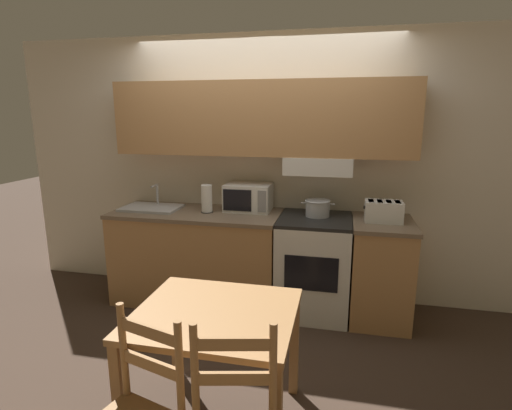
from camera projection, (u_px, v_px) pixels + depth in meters
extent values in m
plane|color=#3D2D23|center=(263.00, 290.00, 4.20)|extent=(16.00, 16.00, 0.00)
cube|color=silver|center=(264.00, 169.00, 3.94)|extent=(5.16, 0.05, 2.55)
cube|color=tan|center=(261.00, 119.00, 3.65)|extent=(2.76, 0.32, 0.67)
cube|color=white|center=(318.00, 165.00, 3.64)|extent=(0.61, 0.34, 0.16)
cube|color=tan|center=(198.00, 258.00, 3.91)|extent=(1.58, 0.67, 0.87)
cube|color=#75604C|center=(196.00, 213.00, 3.81)|extent=(1.60, 0.69, 0.04)
cube|color=tan|center=(380.00, 272.00, 3.55)|extent=(0.50, 0.67, 0.87)
cube|color=#75604C|center=(384.00, 224.00, 3.45)|extent=(0.52, 0.69, 0.04)
cube|color=white|center=(314.00, 267.00, 3.68)|extent=(0.64, 0.66, 0.87)
cube|color=black|center=(315.00, 219.00, 3.58)|extent=(0.64, 0.66, 0.03)
cube|color=black|center=(311.00, 274.00, 3.34)|extent=(0.45, 0.01, 0.30)
cylinder|color=black|center=(298.00, 221.00, 3.48)|extent=(0.09, 0.09, 0.01)
cylinder|color=black|center=(331.00, 223.00, 3.42)|extent=(0.09, 0.09, 0.01)
cylinder|color=black|center=(301.00, 214.00, 3.73)|extent=(0.09, 0.09, 0.01)
cylinder|color=black|center=(332.00, 215.00, 3.67)|extent=(0.09, 0.09, 0.01)
cylinder|color=#B7BABF|center=(318.00, 208.00, 3.62)|extent=(0.22, 0.22, 0.15)
torus|color=#B7BABF|center=(318.00, 201.00, 3.60)|extent=(0.23, 0.23, 0.01)
cylinder|color=#B7BABF|center=(304.00, 203.00, 3.63)|extent=(0.05, 0.01, 0.01)
cylinder|color=#B7BABF|center=(332.00, 204.00, 3.58)|extent=(0.05, 0.01, 0.01)
cube|color=white|center=(248.00, 197.00, 3.82)|extent=(0.43, 0.32, 0.26)
cube|color=black|center=(237.00, 200.00, 3.69)|extent=(0.27, 0.01, 0.20)
cube|color=gray|center=(262.00, 201.00, 3.64)|extent=(0.08, 0.01, 0.20)
cube|color=white|center=(384.00, 211.00, 3.43)|extent=(0.31, 0.20, 0.18)
cube|color=black|center=(364.00, 207.00, 3.46)|extent=(0.01, 0.02, 0.02)
cube|color=black|center=(371.00, 201.00, 3.44)|extent=(0.04, 0.14, 0.01)
cube|color=black|center=(380.00, 201.00, 3.42)|extent=(0.04, 0.14, 0.01)
cube|color=black|center=(389.00, 202.00, 3.41)|extent=(0.04, 0.14, 0.01)
cube|color=black|center=(398.00, 202.00, 3.39)|extent=(0.04, 0.14, 0.01)
cube|color=#B7BABF|center=(152.00, 208.00, 3.90)|extent=(0.55, 0.37, 0.02)
cube|color=#4C4F54|center=(151.00, 208.00, 3.88)|extent=(0.47, 0.28, 0.01)
cylinder|color=#B7BABF|center=(157.00, 194.00, 4.01)|extent=(0.02, 0.02, 0.19)
cylinder|color=#B7BABF|center=(154.00, 186.00, 3.93)|extent=(0.02, 0.12, 0.02)
cylinder|color=black|center=(207.00, 212.00, 3.78)|extent=(0.12, 0.12, 0.01)
cylinder|color=white|center=(207.00, 198.00, 3.75)|extent=(0.10, 0.10, 0.25)
cube|color=#9E7042|center=(215.00, 314.00, 2.25)|extent=(0.90, 0.80, 0.04)
cube|color=#9E7042|center=(120.00, 402.00, 2.08)|extent=(0.06, 0.06, 0.69)
cube|color=#9E7042|center=(176.00, 331.00, 2.76)|extent=(0.06, 0.06, 0.69)
cube|color=#9E7042|center=(294.00, 345.00, 2.59)|extent=(0.06, 0.06, 0.69)
cylinder|color=#9E7042|center=(123.00, 350.00, 1.93)|extent=(0.04, 0.04, 0.49)
cylinder|color=#9E7042|center=(180.00, 371.00, 1.77)|extent=(0.04, 0.04, 0.49)
cube|color=#9E7042|center=(148.00, 332.00, 1.82)|extent=(0.34, 0.11, 0.06)
cube|color=#9E7042|center=(151.00, 365.00, 1.85)|extent=(0.34, 0.11, 0.06)
cylinder|color=#9E7042|center=(195.00, 374.00, 1.75)|extent=(0.04, 0.04, 0.49)
cylinder|color=#9E7042|center=(273.00, 373.00, 1.75)|extent=(0.04, 0.04, 0.49)
cube|color=#9E7042|center=(234.00, 344.00, 1.72)|extent=(0.34, 0.09, 0.06)
cube|color=#9E7042|center=(234.00, 378.00, 1.76)|extent=(0.34, 0.09, 0.06)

